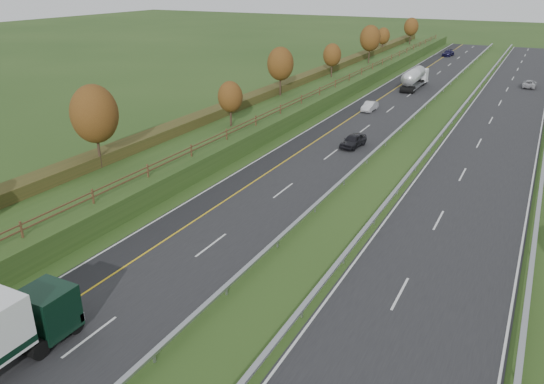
{
  "coord_description": "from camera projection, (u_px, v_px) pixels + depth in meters",
  "views": [
    {
      "loc": [
        21.05,
        -5.63,
        18.35
      ],
      "look_at": [
        2.93,
        29.49,
        2.2
      ],
      "focal_mm": 35.0,
      "sensor_mm": 36.0,
      "label": 1
    }
  ],
  "objects": [
    {
      "name": "road_tanker",
      "position": [
        415.0,
        78.0,
        92.65
      ],
      "size": [
        2.4,
        11.22,
        3.46
      ],
      "color": "silver",
      "rests_on": "near_carriageway"
    },
    {
      "name": "hard_shoulder",
      "position": [
        332.0,
        122.0,
        71.45
      ],
      "size": [
        3.0,
        200.0,
        0.04
      ],
      "primitive_type": "cube",
      "color": "black",
      "rests_on": "ground"
    },
    {
      "name": "car_dark_near",
      "position": [
        353.0,
        141.0,
        60.92
      ],
      "size": [
        2.27,
        4.59,
        1.51
      ],
      "primitive_type": "imported",
      "rotation": [
        0.0,
        0.0,
        -0.11
      ],
      "color": "black",
      "rests_on": "near_carriageway"
    },
    {
      "name": "near_carriageway",
      "position": [
        358.0,
        126.0,
        69.86
      ],
      "size": [
        10.5,
        200.0,
        0.04
      ],
      "primitive_type": "cube",
      "color": "black",
      "rests_on": "ground"
    },
    {
      "name": "lane_markings",
      "position": [
        406.0,
        132.0,
        67.03
      ],
      "size": [
        26.75,
        200.0,
        0.01
      ],
      "color": "silver",
      "rests_on": "near_carriageway"
    },
    {
      "name": "median_barrier_near",
      "position": [
        401.0,
        127.0,
        67.21
      ],
      "size": [
        0.32,
        200.0,
        0.71
      ],
      "color": "#94979C",
      "rests_on": "ground"
    },
    {
      "name": "trees_left",
      "position": [
        261.0,
        74.0,
        70.05
      ],
      "size": [
        6.64,
        164.3,
        7.66
      ],
      "color": "#2D2116",
      "rests_on": "embankment_left"
    },
    {
      "name": "fence_left",
      "position": [
        299.0,
        100.0,
        72.1
      ],
      "size": [
        0.12,
        189.06,
        1.2
      ],
      "color": "#422B19",
      "rests_on": "embankment_left"
    },
    {
      "name": "embankment_left",
      "position": [
        271.0,
        108.0,
        75.0
      ],
      "size": [
        12.0,
        200.0,
        2.0
      ],
      "primitive_type": "cube",
      "color": "#264117",
      "rests_on": "ground"
    },
    {
      "name": "car_small_far",
      "position": [
        448.0,
        53.0,
        130.26
      ],
      "size": [
        2.53,
        5.03,
        1.4
      ],
      "primitive_type": "imported",
      "rotation": [
        0.0,
        0.0,
        -0.12
      ],
      "color": "#141238",
      "rests_on": "near_carriageway"
    },
    {
      "name": "ground",
      "position": [
        409.0,
        144.0,
        62.36
      ],
      "size": [
        400.0,
        400.0,
        0.0
      ],
      "primitive_type": "plane",
      "color": "#264117",
      "rests_on": "ground"
    },
    {
      "name": "car_oncoming",
      "position": [
        529.0,
        84.0,
        93.44
      ],
      "size": [
        2.18,
        4.71,
        1.31
      ],
      "primitive_type": "imported",
      "rotation": [
        0.0,
        0.0,
        3.14
      ],
      "color": "#ABABB0",
      "rests_on": "far_carriageway"
    },
    {
      "name": "car_silver_mid",
      "position": [
        370.0,
        106.0,
        77.34
      ],
      "size": [
        1.55,
        4.09,
        1.33
      ],
      "primitive_type": "imported",
      "rotation": [
        0.0,
        0.0,
        -0.03
      ],
      "color": "silver",
      "rests_on": "near_carriageway"
    },
    {
      "name": "hedge_left",
      "position": [
        258.0,
        96.0,
        75.27
      ],
      "size": [
        2.2,
        180.0,
        1.1
      ],
      "primitive_type": "cube",
      "color": "#343817",
      "rests_on": "embankment_left"
    },
    {
      "name": "far_carriageway",
      "position": [
        491.0,
        142.0,
        62.85
      ],
      "size": [
        10.5,
        200.0,
        0.04
      ],
      "primitive_type": "cube",
      "color": "black",
      "rests_on": "ground"
    },
    {
      "name": "median_barrier_far",
      "position": [
        443.0,
        132.0,
        65.05
      ],
      "size": [
        0.32,
        200.0,
        0.71
      ],
      "color": "#94979C",
      "rests_on": "ground"
    }
  ]
}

